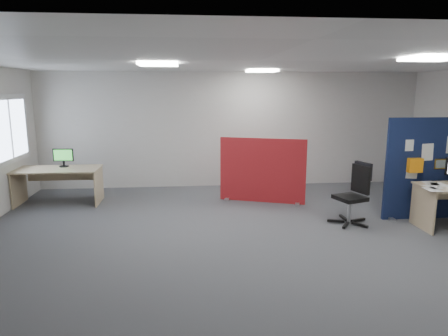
{
  "coord_description": "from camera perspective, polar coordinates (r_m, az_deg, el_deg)",
  "views": [
    {
      "loc": [
        -1.09,
        -5.9,
        2.28
      ],
      "look_at": [
        -0.47,
        0.6,
        1.0
      ],
      "focal_mm": 32.0,
      "sensor_mm": 36.0,
      "label": 1
    }
  ],
  "objects": [
    {
      "name": "ceiling",
      "position": [
        6.02,
        5.2,
        15.04
      ],
      "size": [
        9.0,
        7.0,
        0.02
      ],
      "primitive_type": "cube",
      "color": "white",
      "rests_on": "wall_back"
    },
    {
      "name": "monitor_second",
      "position": [
        8.81,
        -21.98,
        1.5
      ],
      "size": [
        0.41,
        0.19,
        0.37
      ],
      "rotation": [
        0.0,
        0.0,
        -0.08
      ],
      "color": "black",
      "rests_on": "second_desk"
    },
    {
      "name": "wall_front",
      "position": [
        2.8,
        18.07,
        -8.9
      ],
      "size": [
        9.0,
        0.02,
        2.7
      ],
      "primitive_type": "cube",
      "color": "silver",
      "rests_on": "floor"
    },
    {
      "name": "floor",
      "position": [
        6.42,
        4.77,
        -9.75
      ],
      "size": [
        9.0,
        9.0,
        0.0
      ],
      "primitive_type": "plane",
      "color": "#52555A",
      "rests_on": "ground"
    },
    {
      "name": "second_desk",
      "position": [
        8.76,
        -22.51,
        -1.14
      ],
      "size": [
        1.64,
        0.82,
        0.73
      ],
      "color": "tan",
      "rests_on": "floor"
    },
    {
      "name": "navy_divider",
      "position": [
        8.1,
        28.89,
        -0.09
      ],
      "size": [
        2.2,
        0.3,
        1.82
      ],
      "color": "#0E1835",
      "rests_on": "floor"
    },
    {
      "name": "wall_back",
      "position": [
        9.51,
        1.18,
        5.47
      ],
      "size": [
        9.0,
        0.02,
        2.7
      ],
      "primitive_type": "cube",
      "color": "silver",
      "rests_on": "floor"
    },
    {
      "name": "red_divider",
      "position": [
        8.2,
        5.5,
        -0.43
      ],
      "size": [
        1.68,
        0.64,
        1.32
      ],
      "rotation": [
        0.0,
        0.0,
        -0.34
      ],
      "color": "maroon",
      "rests_on": "floor"
    },
    {
      "name": "ceiling_lights",
      "position": [
        6.74,
        7.0,
        14.32
      ],
      "size": [
        4.1,
        4.1,
        0.04
      ],
      "color": "white",
      "rests_on": "ceiling"
    },
    {
      "name": "office_chair",
      "position": [
        7.22,
        18.26,
        -2.99
      ],
      "size": [
        0.7,
        0.67,
        1.05
      ],
      "rotation": [
        0.0,
        0.0,
        0.33
      ],
      "color": "black",
      "rests_on": "floor"
    },
    {
      "name": "window",
      "position": [
        8.61,
        -28.38,
        4.89
      ],
      "size": [
        0.06,
        1.7,
        1.3
      ],
      "color": "white",
      "rests_on": "wall_left"
    }
  ]
}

